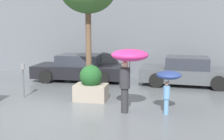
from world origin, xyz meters
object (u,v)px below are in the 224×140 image
(parked_car_near, at_px, (79,68))
(person_child, at_px, (168,79))
(parking_meter, at_px, (23,73))
(planter_box, at_px, (91,84))
(parked_car_far, at_px, (187,72))
(person_adult, at_px, (129,61))

(parked_car_near, bearing_deg, person_child, -138.20)
(parked_car_near, height_order, parking_meter, parking_meter)
(planter_box, height_order, parked_car_far, planter_box)
(person_adult, height_order, parked_car_near, person_adult)
(planter_box, height_order, parking_meter, planter_box)
(person_child, relative_size, parking_meter, 1.04)
(planter_box, distance_m, parked_car_near, 3.66)
(parked_car_far, bearing_deg, parking_meter, 123.20)
(planter_box, relative_size, parked_car_near, 0.29)
(person_child, distance_m, parking_meter, 5.19)
(parked_car_near, relative_size, parked_car_far, 1.05)
(person_adult, bearing_deg, person_child, 9.29)
(parking_meter, bearing_deg, parked_car_near, 74.42)
(parked_car_near, bearing_deg, parking_meter, 162.07)
(parked_car_near, xyz_separation_m, parked_car_far, (4.92, 0.04, -0.00))
(parked_car_near, bearing_deg, parked_car_far, -91.93)
(planter_box, distance_m, parked_car_far, 4.77)
(person_child, distance_m, parked_car_near, 6.00)
(parked_car_near, bearing_deg, planter_box, -157.56)
(parking_meter, bearing_deg, person_adult, -14.02)
(planter_box, height_order, parked_car_near, planter_box)
(person_adult, relative_size, parked_car_far, 0.47)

